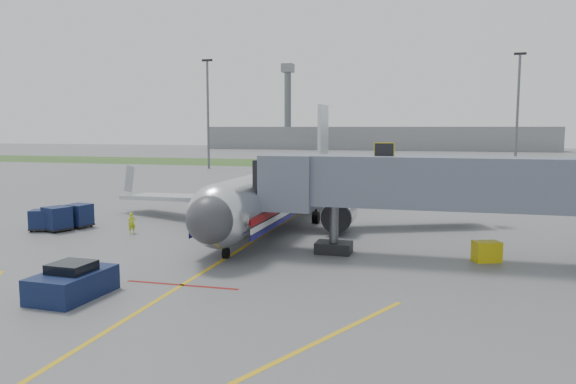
% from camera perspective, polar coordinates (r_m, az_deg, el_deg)
% --- Properties ---
extents(ground, '(400.00, 400.00, 0.00)m').
position_cam_1_polar(ground, '(32.26, -7.62, -7.46)').
color(ground, '#565659').
rests_on(ground, ground).
extents(grass_strip, '(300.00, 25.00, 0.01)m').
position_cam_1_polar(grass_strip, '(119.72, 9.19, 2.77)').
color(grass_strip, '#2D4C1E').
rests_on(grass_strip, ground).
extents(apron_markings, '(21.52, 50.00, 0.01)m').
position_cam_1_polar(apron_markings, '(25.85, -14.06, -11.17)').
color(apron_markings, gold).
rests_on(apron_markings, ground).
extents(airliner, '(32.10, 35.67, 10.25)m').
position_cam_1_polar(airliner, '(46.03, -0.35, 0.16)').
color(airliner, silver).
rests_on(airliner, ground).
extents(jet_bridge, '(25.30, 4.00, 6.90)m').
position_cam_1_polar(jet_bridge, '(34.02, 16.17, 0.71)').
color(jet_bridge, slate).
rests_on(jet_bridge, ground).
extents(light_mast_left, '(2.00, 0.44, 20.40)m').
position_cam_1_polar(light_mast_left, '(107.50, -8.14, 8.11)').
color(light_mast_left, '#595B60').
rests_on(light_mast_left, ground).
extents(light_mast_right, '(2.00, 0.44, 20.40)m').
position_cam_1_polar(light_mast_right, '(104.69, 22.29, 7.73)').
color(light_mast_right, '#595B60').
rests_on(light_mast_right, ground).
extents(distant_terminal, '(120.00, 14.00, 8.00)m').
position_cam_1_polar(distant_terminal, '(200.12, 8.72, 5.43)').
color(distant_terminal, slate).
rests_on(distant_terminal, ground).
extents(control_tower, '(4.00, 4.00, 30.00)m').
position_cam_1_polar(control_tower, '(200.97, -0.02, 9.31)').
color(control_tower, '#595B60').
rests_on(control_tower, ground).
extents(pushback_tug, '(2.59, 4.03, 1.63)m').
position_cam_1_polar(pushback_tug, '(28.00, -21.05, -8.59)').
color(pushback_tug, '#0D1B3A').
rests_on(pushback_tug, ground).
extents(baggage_cart_a, '(1.94, 1.94, 1.84)m').
position_cam_1_polar(baggage_cart_a, '(46.79, -20.49, -2.27)').
color(baggage_cart_a, '#0D1B3A').
rests_on(baggage_cart_a, ground).
extents(baggage_cart_b, '(1.87, 1.87, 1.59)m').
position_cam_1_polar(baggage_cart_b, '(46.47, -23.80, -2.63)').
color(baggage_cart_b, '#0D1B3A').
rests_on(baggage_cart_b, ground).
extents(baggage_cart_c, '(2.23, 2.23, 1.85)m').
position_cam_1_polar(baggage_cart_c, '(45.79, -22.41, -2.53)').
color(baggage_cart_c, '#0D1B3A').
rests_on(baggage_cart_c, ground).
extents(belt_loader, '(2.91, 4.69, 2.23)m').
position_cam_1_polar(belt_loader, '(41.79, -5.75, -3.43)').
color(belt_loader, '#0D1B3A').
rests_on(belt_loader, ground).
extents(ground_power_cart, '(1.76, 1.49, 1.20)m').
position_cam_1_polar(ground_power_cart, '(34.87, 19.53, -5.73)').
color(ground_power_cart, gold).
rests_on(ground_power_cart, ground).
extents(ramp_worker, '(0.66, 0.66, 1.54)m').
position_cam_1_polar(ramp_worker, '(42.99, -15.58, -3.06)').
color(ramp_worker, '#B4C817').
rests_on(ramp_worker, ground).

